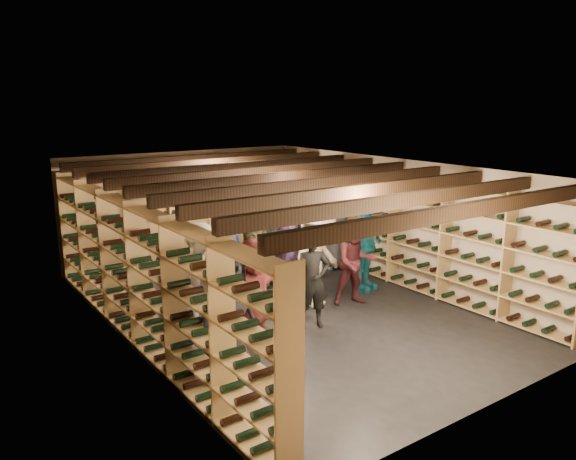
# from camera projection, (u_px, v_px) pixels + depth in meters

# --- Properties ---
(ground) EXTENTS (8.00, 8.00, 0.00)m
(ground) POSITION_uv_depth(u_px,v_px,m) (286.00, 307.00, 9.71)
(ground) COLOR black
(ground) RESTS_ON ground
(walls) EXTENTS (5.52, 8.02, 2.40)m
(walls) POSITION_uv_depth(u_px,v_px,m) (286.00, 240.00, 9.44)
(walls) COLOR #C1AC96
(walls) RESTS_ON ground
(ceiling) EXTENTS (5.50, 8.00, 0.01)m
(ceiling) POSITION_uv_depth(u_px,v_px,m) (285.00, 169.00, 9.16)
(ceiling) COLOR beige
(ceiling) RESTS_ON walls
(ceiling_joists) EXTENTS (5.40, 7.12, 0.18)m
(ceiling_joists) POSITION_uv_depth(u_px,v_px,m) (285.00, 177.00, 9.19)
(ceiling_joists) COLOR black
(ceiling_joists) RESTS_ON ground
(wine_rack_left) EXTENTS (0.32, 7.50, 2.15)m
(wine_rack_left) POSITION_uv_depth(u_px,v_px,m) (138.00, 274.00, 8.02)
(wine_rack_left) COLOR tan
(wine_rack_left) RESTS_ON ground
(wine_rack_right) EXTENTS (0.32, 7.50, 2.15)m
(wine_rack_right) POSITION_uv_depth(u_px,v_px,m) (394.00, 228.00, 10.90)
(wine_rack_right) COLOR tan
(wine_rack_right) RESTS_ON ground
(wine_rack_back) EXTENTS (4.70, 0.30, 2.15)m
(wine_rack_back) POSITION_uv_depth(u_px,v_px,m) (188.00, 211.00, 12.52)
(wine_rack_back) COLOR tan
(wine_rack_back) RESTS_ON ground
(crate_stack_left) EXTENTS (0.52, 0.36, 0.51)m
(crate_stack_left) POSITION_uv_depth(u_px,v_px,m) (220.00, 258.00, 11.81)
(crate_stack_left) COLOR tan
(crate_stack_left) RESTS_ON ground
(crate_stack_right) EXTENTS (0.58, 0.47, 0.51)m
(crate_stack_right) POSITION_uv_depth(u_px,v_px,m) (259.00, 272.00, 10.84)
(crate_stack_right) COLOR tan
(crate_stack_right) RESTS_ON ground
(crate_loose) EXTENTS (0.56, 0.43, 0.17)m
(crate_loose) POSITION_uv_depth(u_px,v_px,m) (272.00, 267.00, 11.74)
(crate_loose) COLOR tan
(crate_loose) RESTS_ON ground
(person_0) EXTENTS (0.98, 0.75, 1.79)m
(person_0) POSITION_uv_depth(u_px,v_px,m) (227.00, 315.00, 6.96)
(person_0) COLOR black
(person_0) RESTS_ON ground
(person_1) EXTENTS (0.65, 0.54, 1.52)m
(person_1) POSITION_uv_depth(u_px,v_px,m) (312.00, 280.00, 8.73)
(person_1) COLOR black
(person_1) RESTS_ON ground
(person_2) EXTENTS (1.09, 0.99, 1.81)m
(person_2) POSITION_uv_depth(u_px,v_px,m) (256.00, 276.00, 8.45)
(person_2) COLOR brown
(person_2) RESTS_ON ground
(person_3) EXTENTS (1.27, 0.96, 1.74)m
(person_3) POSITION_uv_depth(u_px,v_px,m) (317.00, 257.00, 9.60)
(person_3) COLOR beige
(person_3) RESTS_ON ground
(person_4) EXTENTS (1.08, 0.66, 1.72)m
(person_4) POSITION_uv_depth(u_px,v_px,m) (365.00, 245.00, 10.43)
(person_4) COLOR #156374
(person_4) RESTS_ON ground
(person_5) EXTENTS (1.56, 0.67, 1.63)m
(person_5) POSITION_uv_depth(u_px,v_px,m) (254.00, 295.00, 7.93)
(person_5) COLOR maroon
(person_5) RESTS_ON ground
(person_6) EXTENTS (0.84, 0.63, 1.56)m
(person_6) POSITION_uv_depth(u_px,v_px,m) (225.00, 253.00, 10.22)
(person_6) COLOR #1A2242
(person_6) RESTS_ON ground
(person_7) EXTENTS (0.66, 0.49, 1.65)m
(person_7) POSITION_uv_depth(u_px,v_px,m) (311.00, 237.00, 11.24)
(person_7) COLOR gray
(person_7) RESTS_ON ground
(person_8) EXTENTS (0.89, 0.80, 1.53)m
(person_8) POSITION_uv_depth(u_px,v_px,m) (355.00, 262.00, 9.71)
(person_8) COLOR #44191F
(person_8) RESTS_ON ground
(person_9) EXTENTS (1.11, 0.71, 1.63)m
(person_9) POSITION_uv_depth(u_px,v_px,m) (201.00, 274.00, 8.88)
(person_9) COLOR beige
(person_9) RESTS_ON ground
(person_10) EXTENTS (1.17, 0.78, 1.85)m
(person_10) POSITION_uv_depth(u_px,v_px,m) (275.00, 237.00, 10.78)
(person_10) COLOR #274A34
(person_10) RESTS_ON ground
(person_11) EXTENTS (1.84, 1.10, 1.89)m
(person_11) POSITION_uv_depth(u_px,v_px,m) (286.00, 251.00, 9.70)
(person_11) COLOR slate
(person_11) RESTS_ON ground
(person_12) EXTENTS (0.89, 0.73, 1.56)m
(person_12) POSITION_uv_depth(u_px,v_px,m) (335.00, 232.00, 11.79)
(person_12) COLOR #35363A
(person_12) RESTS_ON ground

